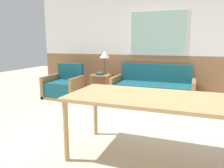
{
  "coord_description": "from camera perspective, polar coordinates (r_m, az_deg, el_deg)",
  "views": [
    {
      "loc": [
        0.58,
        -2.97,
        1.39
      ],
      "look_at": [
        -0.93,
        1.11,
        0.56
      ],
      "focal_mm": 35.0,
      "sensor_mm": 36.0,
      "label": 1
    }
  ],
  "objects": [
    {
      "name": "ground_plane",
      "position": [
        3.33,
        8.7,
        -14.0
      ],
      "size": [
        16.0,
        16.0,
        0.0
      ],
      "primitive_type": "plane",
      "color": "beige"
    },
    {
      "name": "wall_back",
      "position": [
        5.63,
        14.57,
        10.15
      ],
      "size": [
        7.2,
        0.09,
        2.7
      ],
      "color": "#8E603D",
      "rests_on": "ground_plane"
    },
    {
      "name": "couch",
      "position": [
        5.3,
        10.52,
        -1.66
      ],
      "size": [
        1.91,
        0.81,
        0.87
      ],
      "color": "#9E7042",
      "rests_on": "ground_plane"
    },
    {
      "name": "armchair",
      "position": [
        5.73,
        -12.28,
        -0.87
      ],
      "size": [
        0.89,
        0.78,
        0.84
      ],
      "rotation": [
        0.0,
        0.0,
        0.25
      ],
      "color": "#9E7042",
      "rests_on": "ground_plane"
    },
    {
      "name": "side_table",
      "position": [
        5.63,
        -2.52,
        1.44
      ],
      "size": [
        0.49,
        0.49,
        0.59
      ],
      "color": "#9E7042",
      "rests_on": "ground_plane"
    },
    {
      "name": "table_lamp",
      "position": [
        5.63,
        -1.9,
        7.61
      ],
      "size": [
        0.27,
        0.27,
        0.59
      ],
      "color": "#4C3823",
      "rests_on": "side_table"
    },
    {
      "name": "book_stack",
      "position": [
        5.53,
        -3.21,
        2.78
      ],
      "size": [
        0.23,
        0.17,
        0.06
      ],
      "color": "#994C84",
      "rests_on": "side_table"
    },
    {
      "name": "dining_table",
      "position": [
        2.59,
        10.64,
        -4.65
      ],
      "size": [
        1.98,
        0.94,
        0.78
      ],
      "color": "tan",
      "rests_on": "ground_plane"
    }
  ]
}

